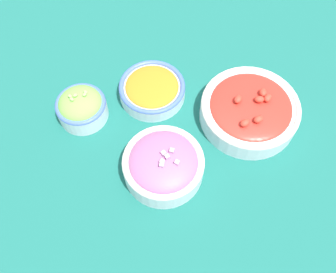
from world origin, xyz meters
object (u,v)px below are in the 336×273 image
bowl_carrots (152,89)px  bowl_lettuce (81,107)px  bowl_red_onion (161,164)px  bowl_cherry_tomatoes (250,110)px

bowl_carrots → bowl_lettuce: bearing=27.6°
bowl_red_onion → bowl_carrots: 0.20m
bowl_lettuce → bowl_cherry_tomatoes: bowl_lettuce is taller
bowl_red_onion → bowl_carrots: size_ratio=1.09×
bowl_lettuce → bowl_carrots: size_ratio=0.73×
bowl_lettuce → bowl_carrots: bowl_lettuce is taller
bowl_red_onion → bowl_cherry_tomatoes: bearing=-137.5°
bowl_red_onion → bowl_cherry_tomatoes: bowl_red_onion is taller
bowl_red_onion → bowl_carrots: bearing=-75.3°
bowl_lettuce → bowl_cherry_tomatoes: bearing=-173.2°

